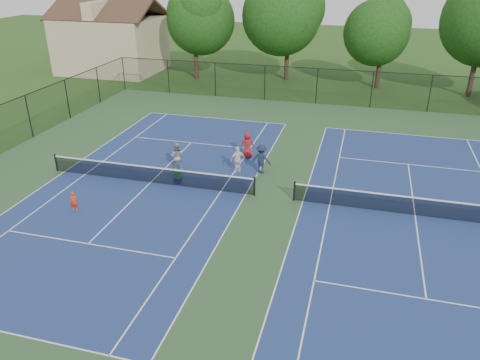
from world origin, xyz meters
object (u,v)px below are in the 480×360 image
(clapboard_house, at_px, (111,42))
(ball_hopper, at_px, (178,174))
(tree_back_a, at_px, (194,17))
(tree_back_c, at_px, (384,28))
(bystander_a, at_px, (238,160))
(ball_crate, at_px, (178,180))
(tree_back_b, at_px, (289,12))
(instructor, at_px, (177,156))
(child_player, at_px, (74,201))
(bystander_c, at_px, (248,145))
(bystander_b, at_px, (261,159))

(clapboard_house, bearing_deg, ball_hopper, -54.61)
(tree_back_a, bearing_deg, tree_back_c, 3.18)
(bystander_a, height_order, ball_crate, bystander_a)
(bystander_a, xyz_separation_m, ball_crate, (-2.84, -2.21, -0.66))
(tree_back_b, distance_m, instructor, 24.71)
(bystander_a, bearing_deg, child_player, 2.07)
(ball_crate, bearing_deg, tree_back_c, 66.84)
(ball_hopper, bearing_deg, bystander_a, 37.90)
(tree_back_a, bearing_deg, instructor, -72.81)
(tree_back_b, height_order, child_player, tree_back_b)
(instructor, bearing_deg, tree_back_a, -75.29)
(tree_back_c, distance_m, bystander_a, 24.13)
(bystander_c, distance_m, ball_crate, 5.37)
(tree_back_c, bearing_deg, bystander_c, -110.93)
(clapboard_house, height_order, bystander_b, clapboard_house)
(clapboard_house, distance_m, ball_hopper, 30.29)
(child_player, xyz_separation_m, ball_crate, (3.72, 4.30, -0.36))
(tree_back_b, bearing_deg, tree_back_c, -6.34)
(ball_crate, distance_m, ball_hopper, 0.35)
(bystander_b, bearing_deg, instructor, 19.43)
(clapboard_house, distance_m, bystander_a, 30.32)
(tree_back_a, xyz_separation_m, bystander_c, (10.32, -19.09, -5.19))
(tree_back_a, height_order, tree_back_b, tree_back_b)
(instructor, xyz_separation_m, ball_hopper, (0.69, -1.67, -0.33))
(clapboard_house, bearing_deg, bystander_a, -47.77)
(bystander_b, distance_m, ball_hopper, 4.88)
(ball_hopper, bearing_deg, instructor, 112.61)
(tree_back_c, relative_size, clapboard_house, 0.78)
(tree_back_c, distance_m, child_player, 32.60)
(bystander_a, relative_size, bystander_c, 0.95)
(tree_back_c, relative_size, child_player, 8.27)
(bystander_c, bearing_deg, bystander_b, 107.44)
(bystander_b, height_order, ball_crate, bystander_b)
(ball_crate, bearing_deg, ball_hopper, 0.00)
(bystander_a, bearing_deg, tree_back_a, -106.97)
(clapboard_house, relative_size, bystander_c, 6.39)
(bystander_a, height_order, bystander_c, bystander_c)
(bystander_b, relative_size, ball_hopper, 4.18)
(bystander_a, distance_m, bystander_c, 2.30)
(tree_back_c, xyz_separation_m, bystander_a, (-7.68, -22.39, -4.68))
(child_player, bearing_deg, ball_hopper, 34.01)
(instructor, relative_size, ball_crate, 4.48)
(bystander_a, bearing_deg, bystander_b, 150.41)
(instructor, xyz_separation_m, bystander_b, (4.86, 0.85, 0.03))
(clapboard_house, height_order, bystander_c, clapboard_house)
(bystander_c, relative_size, ball_hopper, 4.09)
(ball_crate, relative_size, ball_hopper, 0.90)
(tree_back_a, distance_m, instructor, 23.54)
(child_player, distance_m, instructor, 6.70)
(bystander_c, bearing_deg, child_player, 37.05)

